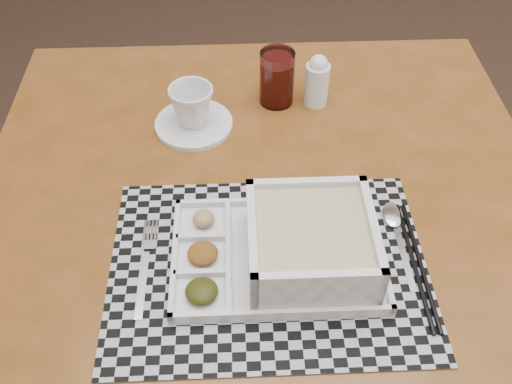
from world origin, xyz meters
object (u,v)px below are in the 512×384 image
juice_glass (277,79)px  creamer_bottle (317,81)px  dining_table (265,232)px  cup (192,106)px  serving_tray (300,248)px

juice_glass → creamer_bottle: size_ratio=1.02×
dining_table → creamer_bottle: bearing=73.7°
creamer_bottle → juice_glass: bearing=-180.0°
dining_table → creamer_bottle: 0.32m
cup → creamer_bottle: 0.25m
cup → serving_tray: bearing=-80.6°
serving_tray → juice_glass: 0.41m
dining_table → cup: 0.27m
serving_tray → creamer_bottle: (0.02, 0.41, 0.01)m
dining_table → juice_glass: (0.00, 0.28, 0.13)m
serving_tray → juice_glass: bearing=97.6°
cup → creamer_bottle: bearing=-2.8°
cup → creamer_bottle: size_ratio=0.77×
dining_table → cup: (-0.15, 0.19, 0.13)m
serving_tray → juice_glass: juice_glass is taller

